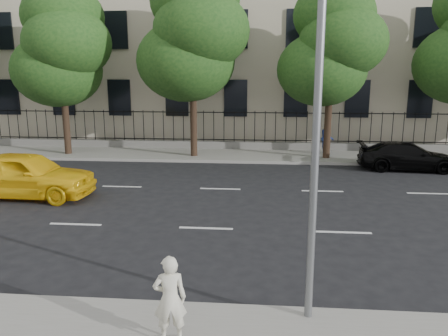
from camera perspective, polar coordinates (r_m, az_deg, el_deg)
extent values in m
plane|color=black|center=(10.78, -4.09, -12.45)|extent=(120.00, 120.00, 0.00)
cube|color=gray|center=(24.12, 1.07, 1.75)|extent=(60.00, 4.00, 0.15)
cube|color=beige|center=(33.00, 2.26, 20.16)|extent=(34.00, 12.00, 18.00)
cube|color=slate|center=(25.75, 1.33, 3.04)|extent=(30.00, 0.50, 0.40)
cube|color=black|center=(25.70, 1.33, 3.70)|extent=(28.80, 0.05, 0.05)
cube|color=black|center=(25.51, 1.35, 7.26)|extent=(28.80, 0.05, 0.05)
cylinder|color=slate|center=(7.42, 12.16, 9.25)|extent=(0.14, 0.14, 8.00)
cylinder|color=#382619|center=(25.35, -19.88, 5.11)|extent=(0.36, 0.36, 2.97)
ellipsoid|color=#194115|center=(25.63, -20.92, 11.81)|extent=(4.75, 4.75, 3.90)
ellipsoid|color=#194115|center=(24.84, -19.75, 15.09)|extent=(4.50, 4.50, 3.70)
ellipsoid|color=#194115|center=(25.67, -20.26, 18.03)|extent=(4.25, 4.25, 3.50)
cylinder|color=#382619|center=(23.29, -3.99, 5.66)|extent=(0.36, 0.36, 3.32)
ellipsoid|color=#194115|center=(23.50, -4.99, 13.73)|extent=(5.13, 5.13, 4.21)
ellipsoid|color=#194115|center=(22.96, -2.96, 17.50)|extent=(4.86, 4.86, 4.00)
ellipsoid|color=#194115|center=(23.78, -3.81, 20.92)|extent=(4.59, 4.59, 3.78)
cylinder|color=#382619|center=(23.28, 13.37, 5.05)|extent=(0.36, 0.36, 3.08)
ellipsoid|color=#194115|center=(23.35, 12.64, 12.45)|extent=(4.56, 4.56, 3.74)
ellipsoid|color=#194115|center=(23.04, 15.27, 15.61)|extent=(4.32, 4.32, 3.55)
ellipsoid|color=#194115|center=(23.69, 14.19, 18.78)|extent=(4.08, 4.08, 3.36)
imported|color=yellow|center=(17.58, -24.53, -0.80)|extent=(5.08, 2.18, 1.71)
imported|color=black|center=(22.31, 22.81, 1.42)|extent=(4.65, 2.17, 1.31)
imported|color=beige|center=(7.49, -7.08, -16.61)|extent=(0.62, 0.48, 1.50)
imported|color=#2A3F96|center=(24.61, 13.34, 3.89)|extent=(0.75, 0.92, 1.77)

